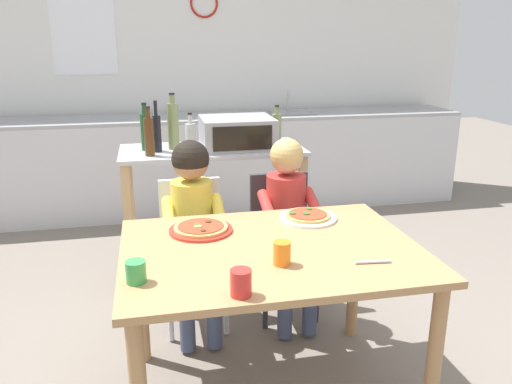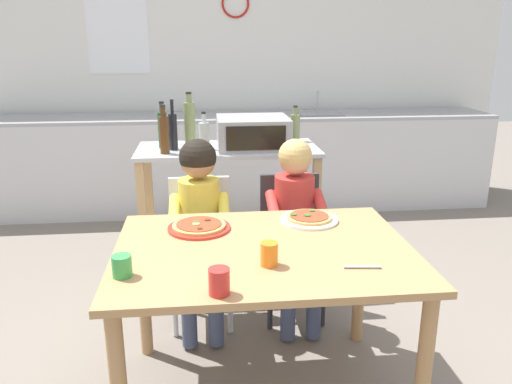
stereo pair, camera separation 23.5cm
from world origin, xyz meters
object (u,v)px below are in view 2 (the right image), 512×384
at_px(bottle_clear_vinegar, 164,133).
at_px(drinking_cup_green, 122,266).
at_px(bottle_dark_olive_oil, 204,138).
at_px(drinking_cup_orange, 269,254).
at_px(bottle_tall_green_wine, 163,129).
at_px(dining_chair_right, 291,235).
at_px(child_in_yellow_shirt, 200,212).
at_px(kitchen_island_cart, 229,191).
at_px(serving_spoon, 362,267).
at_px(bottle_slim_sauce, 173,131).
at_px(bottle_brown_beer, 190,124).
at_px(child_in_red_shirt, 296,212).
at_px(toaster_oven, 253,132).
at_px(dining_chair_left, 201,240).
at_px(bottle_squat_spirits, 295,127).
at_px(drinking_cup_red, 219,282).
at_px(dining_table, 263,269).
at_px(pizza_plate_red_rimmed, 199,227).
at_px(pizza_plate_white, 309,218).

bearing_deg(bottle_clear_vinegar, drinking_cup_green, -93.19).
bearing_deg(bottle_dark_olive_oil, drinking_cup_orange, -79.68).
xyz_separation_m(bottle_tall_green_wine, dining_chair_right, (0.75, -0.56, -0.54)).
bearing_deg(child_in_yellow_shirt, kitchen_island_cart, 73.95).
bearing_deg(serving_spoon, drinking_cup_green, 178.08).
height_order(bottle_tall_green_wine, bottle_slim_sauce, bottle_slim_sauce).
distance_m(bottle_brown_beer, child_in_yellow_shirt, 0.78).
bearing_deg(child_in_red_shirt, bottle_clear_vinegar, 144.91).
height_order(bottle_dark_olive_oil, bottle_clear_vinegar, bottle_clear_vinegar).
distance_m(toaster_oven, bottle_clear_vinegar, 0.57).
bearing_deg(bottle_brown_beer, bottle_tall_green_wine, 178.02).
height_order(bottle_slim_sauce, dining_chair_left, bottle_slim_sauce).
xyz_separation_m(toaster_oven, dining_chair_left, (-0.35, -0.53, -0.51)).
relative_size(bottle_squat_spirits, child_in_red_shirt, 0.23).
xyz_separation_m(child_in_yellow_shirt, drinking_cup_red, (0.07, -1.01, 0.10)).
bearing_deg(bottle_clear_vinegar, dining_table, -67.58).
distance_m(drinking_cup_green, drinking_cup_red, 0.39).
relative_size(kitchen_island_cart, drinking_cup_red, 12.43).
height_order(kitchen_island_cart, drinking_cup_green, kitchen_island_cart).
bearing_deg(bottle_squat_spirits, bottle_dark_olive_oil, -149.13).
xyz_separation_m(bottle_dark_olive_oil, child_in_red_shirt, (0.48, -0.44, -0.33)).
bearing_deg(dining_chair_left, bottle_squat_spirits, 47.05).
relative_size(child_in_yellow_shirt, drinking_cup_green, 12.89).
distance_m(child_in_yellow_shirt, child_in_red_shirt, 0.52).
height_order(toaster_oven, child_in_yellow_shirt, toaster_oven).
distance_m(child_in_red_shirt, pizza_plate_red_rimmed, 0.66).
bearing_deg(serving_spoon, drinking_cup_orange, 169.29).
bearing_deg(dining_chair_right, drinking_cup_green, -129.67).
distance_m(dining_table, dining_chair_right, 0.81).
distance_m(pizza_plate_red_rimmed, drinking_cup_orange, 0.49).
distance_m(bottle_tall_green_wine, dining_table, 1.45).
bearing_deg(pizza_plate_white, dining_table, -130.84).
relative_size(bottle_clear_vinegar, child_in_red_shirt, 0.29).
xyz_separation_m(toaster_oven, bottle_clear_vinegar, (-0.55, -0.13, 0.03)).
relative_size(bottle_brown_beer, serving_spoon, 2.53).
height_order(bottle_dark_olive_oil, serving_spoon, bottle_dark_olive_oil).
height_order(bottle_tall_green_wine, dining_chair_right, bottle_tall_green_wine).
relative_size(bottle_clear_vinegar, dining_chair_right, 0.37).
distance_m(child_in_yellow_shirt, drinking_cup_orange, 0.85).
height_order(child_in_red_shirt, drinking_cup_orange, child_in_red_shirt).
bearing_deg(child_in_red_shirt, bottle_squat_spirits, 80.54).
xyz_separation_m(bottle_dark_olive_oil, pizza_plate_red_rimmed, (-0.04, -0.84, -0.25)).
distance_m(toaster_oven, dining_chair_left, 0.82).
xyz_separation_m(pizza_plate_white, drinking_cup_orange, (-0.26, -0.47, 0.03)).
distance_m(kitchen_island_cart, child_in_red_shirt, 0.73).
distance_m(dining_chair_left, dining_chair_right, 0.52).
bearing_deg(toaster_oven, child_in_red_shirt, -74.94).
bearing_deg(dining_chair_right, pizza_plate_red_rimmed, -135.39).
distance_m(dining_table, pizza_plate_white, 0.40).
xyz_separation_m(dining_chair_right, drinking_cup_orange, (-0.26, -0.93, 0.30)).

